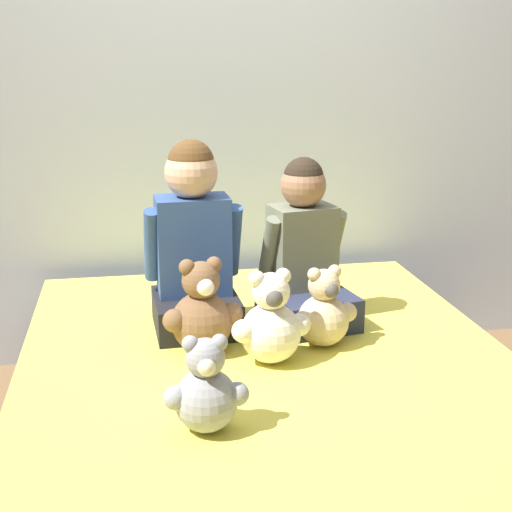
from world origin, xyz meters
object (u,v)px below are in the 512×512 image
teddy_bear_held_by_right_child (324,313)px  teddy_bear_between_children (270,324)px  bed (267,415)px  child_on_right (304,254)px  teddy_bear_held_by_left_child (202,313)px  child_on_left (193,245)px  teddy_bear_at_foot_of_bed (206,391)px

teddy_bear_held_by_right_child → teddy_bear_between_children: size_ratio=0.90×
teddy_bear_between_children → bed: bearing=79.2°
bed → teddy_bear_held_by_right_child: size_ratio=6.89×
teddy_bear_held_by_right_child → teddy_bear_between_children: bearing=-169.7°
child_on_right → bed: bearing=-134.1°
teddy_bear_held_by_left_child → teddy_bear_between_children: 0.24m
child_on_left → teddy_bear_held_by_right_child: size_ratio=2.41×
child_on_left → child_on_right: bearing=-2.3°
teddy_bear_between_children → teddy_bear_held_by_right_child: bearing=19.3°
child_on_left → teddy_bear_between_children: bearing=-61.9°
child_on_right → teddy_bear_held_by_left_child: bearing=-161.5°
teddy_bear_held_by_left_child → teddy_bear_held_by_right_child: 0.41m
teddy_bear_held_by_left_child → teddy_bear_held_by_right_child: teddy_bear_held_by_left_child is taller
teddy_bear_held_by_right_child → teddy_bear_at_foot_of_bed: 0.67m
bed → teddy_bear_held_by_left_child: size_ratio=5.96×
bed → teddy_bear_between_children: teddy_bear_between_children is taller
child_on_left → teddy_bear_held_by_right_child: child_on_left is taller
child_on_left → child_on_right: (0.41, -0.00, -0.06)m
teddy_bear_held_by_left_child → child_on_right: bearing=20.5°
bed → teddy_bear_held_by_right_child: bearing=14.0°
bed → teddy_bear_at_foot_of_bed: size_ratio=7.18×
bed → teddy_bear_between_children: 0.36m
child_on_left → child_on_right: 0.41m
bed → child_on_right: 0.60m
teddy_bear_held_by_right_child → teddy_bear_at_foot_of_bed: size_ratio=1.04×
bed → teddy_bear_between_children: bearing=-94.2°
teddy_bear_held_by_right_child → teddy_bear_between_children: teddy_bear_between_children is taller
bed → child_on_right: size_ratio=3.19×
child_on_right → teddy_bear_held_by_left_child: (-0.41, -0.23, -0.12)m
bed → child_on_left: 0.65m
child_on_right → teddy_bear_between_children: bearing=-130.7°
teddy_bear_at_foot_of_bed → child_on_right: bearing=61.0°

